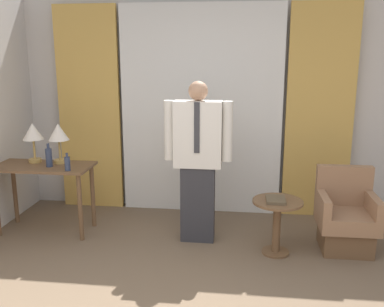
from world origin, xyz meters
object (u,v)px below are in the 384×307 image
(table_lamp_left, at_px, (33,134))
(book, at_px, (276,200))
(person, at_px, (198,157))
(bottle_near_edge, at_px, (67,163))
(side_table, at_px, (277,218))
(table_lamp_right, at_px, (59,134))
(bottle_by_lamp, at_px, (49,157))
(desk, at_px, (44,177))
(armchair, at_px, (346,219))

(table_lamp_left, distance_m, book, 2.78)
(person, bearing_deg, bottle_near_edge, -173.70)
(bottle_near_edge, relative_size, side_table, 0.34)
(table_lamp_right, relative_size, bottle_near_edge, 2.37)
(side_table, bearing_deg, bottle_by_lamp, 175.03)
(table_lamp_left, bearing_deg, bottle_by_lamp, -34.39)
(desk, xyz_separation_m, book, (2.54, -0.28, -0.06))
(desk, relative_size, side_table, 1.91)
(table_lamp_left, xyz_separation_m, bottle_by_lamp, (0.25, -0.17, -0.22))
(person, bearing_deg, desk, 179.08)
(desk, distance_m, armchair, 3.30)
(book, bearing_deg, person, 162.34)
(desk, xyz_separation_m, bottle_near_edge, (0.36, -0.18, 0.21))
(bottle_near_edge, height_order, side_table, bottle_near_edge)
(desk, bearing_deg, book, -6.36)
(bottle_by_lamp, bearing_deg, armchair, -0.15)
(bottle_by_lamp, bearing_deg, bottle_near_edge, -26.29)
(bottle_near_edge, distance_m, book, 2.20)
(bottle_by_lamp, bearing_deg, person, 0.76)
(armchair, height_order, book, armchair)
(table_lamp_left, xyz_separation_m, person, (1.89, -0.15, -0.18))
(table_lamp_right, distance_m, armchair, 3.23)
(bottle_by_lamp, distance_m, side_table, 2.53)
(bottle_near_edge, bearing_deg, armchair, 2.39)
(bottle_by_lamp, relative_size, book, 1.05)
(table_lamp_left, relative_size, side_table, 0.80)
(person, bearing_deg, side_table, -15.93)
(table_lamp_right, relative_size, side_table, 0.80)
(book, bearing_deg, bottle_near_edge, 177.27)
(table_lamp_left, height_order, table_lamp_right, same)
(armchair, height_order, side_table, armchair)
(table_lamp_right, relative_size, bottle_by_lamp, 1.74)
(desk, relative_size, table_lamp_right, 2.40)
(bottle_near_edge, xyz_separation_m, person, (1.38, 0.15, 0.07))
(table_lamp_right, distance_m, bottle_by_lamp, 0.29)
(desk, xyz_separation_m, table_lamp_left, (-0.15, 0.12, 0.47))
(desk, relative_size, bottle_near_edge, 5.68)
(table_lamp_right, distance_m, bottle_near_edge, 0.45)
(desk, bearing_deg, table_lamp_left, 140.94)
(bottle_by_lamp, distance_m, person, 1.64)
(desk, xyz_separation_m, bottle_by_lamp, (0.10, -0.05, 0.24))
(table_lamp_right, bearing_deg, armchair, -3.30)
(bottle_near_edge, height_order, armchair, bottle_near_edge)
(bottle_near_edge, bearing_deg, person, 6.30)
(bottle_by_lamp, xyz_separation_m, person, (1.64, 0.02, 0.04))
(table_lamp_left, height_order, book, table_lamp_left)
(person, bearing_deg, table_lamp_right, 174.58)
(book, bearing_deg, armchair, 16.97)
(armchair, distance_m, book, 0.82)
(table_lamp_right, bearing_deg, bottle_by_lamp, -106.44)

